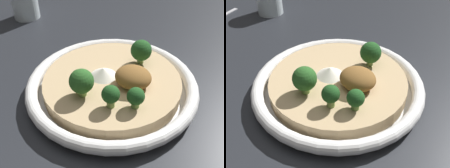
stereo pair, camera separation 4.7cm
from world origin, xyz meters
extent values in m
plane|color=#23262B|center=(0.00, 0.00, 0.00)|extent=(6.00, 6.00, 0.00)
cylinder|color=white|center=(0.00, 0.00, 0.00)|extent=(0.27, 0.27, 0.01)
torus|color=white|center=(0.00, 0.00, 0.02)|extent=(0.29, 0.29, 0.02)
cylinder|color=tan|center=(0.00, 0.00, 0.02)|extent=(0.23, 0.23, 0.02)
cone|color=white|center=(-0.02, 0.00, 0.04)|extent=(0.05, 0.05, 0.02)
ellipsoid|color=brown|center=(0.04, 0.00, 0.05)|extent=(0.06, 0.05, 0.03)
cylinder|color=#668E47|center=(0.02, 0.06, 0.04)|extent=(0.01, 0.01, 0.02)
sphere|color=#1E4C1E|center=(0.02, 0.06, 0.06)|extent=(0.04, 0.04, 0.04)
cylinder|color=#84A856|center=(0.03, -0.06, 0.04)|extent=(0.02, 0.02, 0.02)
sphere|color=#1E4C1E|center=(0.03, -0.06, 0.05)|extent=(0.03, 0.03, 0.03)
cylinder|color=#759E4C|center=(-0.02, -0.06, 0.04)|extent=(0.02, 0.02, 0.02)
sphere|color=#285B23|center=(-0.02, -0.06, 0.06)|extent=(0.04, 0.04, 0.04)
cylinder|color=#668E47|center=(0.06, -0.05, 0.04)|extent=(0.01, 0.01, 0.02)
sphere|color=#1E4C1E|center=(0.06, -0.05, 0.05)|extent=(0.03, 0.03, 0.03)
camera|label=1|loc=(0.16, -0.33, 0.31)|focal=45.00mm
camera|label=2|loc=(0.20, -0.30, 0.31)|focal=45.00mm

